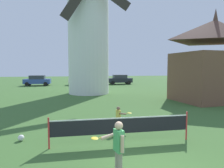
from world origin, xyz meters
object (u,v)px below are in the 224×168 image
Objects in this scene: player_far at (119,117)px; parked_car_black at (120,79)px; tennis_net at (122,126)px; windmill at (88,24)px; chapel at (214,62)px; stray_ball at (21,138)px; parked_car_cream at (82,80)px; parked_car_blue at (37,80)px; player_near at (118,145)px.

player_far is 0.27× the size of parked_car_black.
tennis_net is 1.63m from player_far.
player_far is (0.38, -13.47, -6.71)m from windmill.
chapel is (9.73, 8.18, 2.59)m from tennis_net.
windmill is 62.92× the size of stray_ball.
chapel is (10.15, -17.67, 2.47)m from parked_car_cream.
parked_car_cream reaches higher than tennis_net.
parked_car_cream is at bearing 91.57° from player_far.
tennis_net is 1.32× the size of parked_car_black.
parked_car_blue and parked_car_cream have the same top height.
parked_car_blue reaches higher than stray_ball.
windmill is at bearing -88.47° from parked_car_cream.
parked_car_black is (9.54, 25.29, 0.69)m from stray_ball.
player_near reaches higher than player_far.
player_near is 29.19m from parked_car_black.
windmill reaches higher than parked_car_cream.
tennis_net is 22.07× the size of stray_ball.
windmill is 15.05m from player_far.
windmill is 16.48m from tennis_net.
parked_car_cream is at bearing -175.83° from parked_car_black.
parked_car_blue is (-7.25, 25.95, 0.12)m from tennis_net.
parked_car_blue is at bearing 107.11° from player_far.
windmill is 3.77× the size of parked_car_blue.
windmill is at bearing -56.79° from parked_car_blue.
parked_car_blue is (-7.12, 10.88, -6.52)m from windmill.
parked_car_cream is (0.19, 28.02, -0.01)m from player_near.
tennis_net is at bearing 74.26° from player_near.
windmill is 1.96× the size of chapel.
player_far is 4.56× the size of stray_ball.
player_near is 4.51m from stray_ball.
tennis_net is 3.63× the size of player_near.
parked_car_black is at bearing 77.55° from tennis_net.
stray_ball is 0.05× the size of parked_car_cream.
stray_ball is (-3.60, -14.07, -7.21)m from windmill.
player_far is 11.84m from chapel.
player_near is at bearing -76.72° from parked_car_blue.
player_far is at bearing 77.25° from player_near.
parked_car_black is at bearing 102.22° from chapel.
parked_car_black reaches higher than player_far.
tennis_net is at bearing -89.07° from parked_car_cream.
windmill reaches higher than player_near.
player_near is at bearing -45.52° from stray_ball.
player_far is at bearing -88.40° from windmill.
parked_car_black is at bearing 77.29° from player_near.
parked_car_blue is 1.00× the size of parked_car_black.
parked_car_black is at bearing 77.30° from player_far.
player_far is 0.27× the size of parked_car_blue.
chapel is at bearing 34.69° from player_far.
player_near is (-0.61, -2.18, 0.13)m from tennis_net.
chapel is at bearing -34.99° from windmill.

